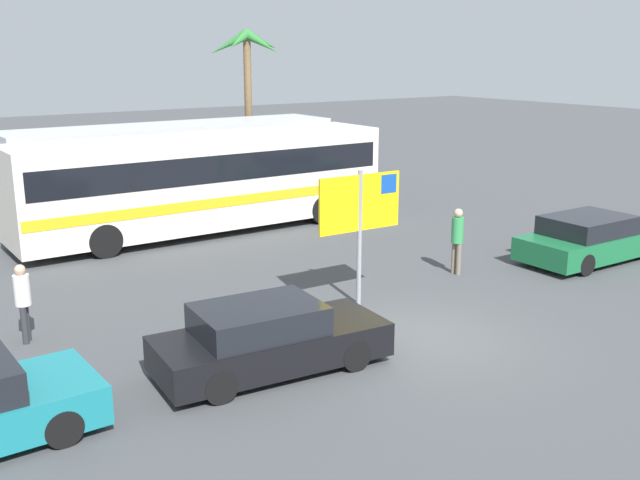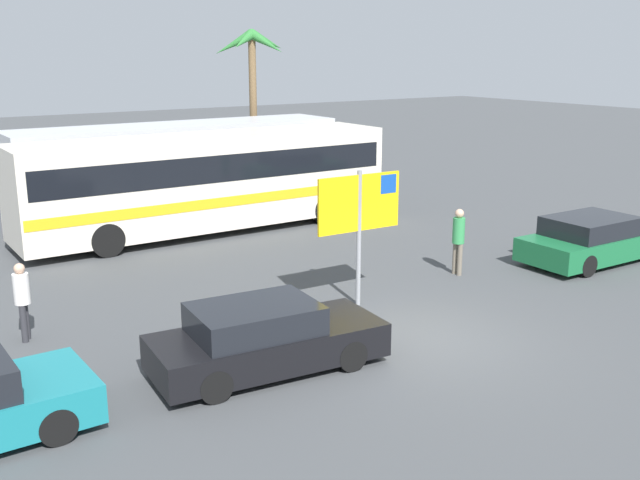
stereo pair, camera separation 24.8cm
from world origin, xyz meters
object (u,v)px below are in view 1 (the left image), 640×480
(ferry_sign, at_px, (361,208))
(bus_rear_coach, at_px, (176,162))
(pedestrian_near_sign, at_px, (457,235))
(car_green, at_px, (591,239))
(car_black, at_px, (268,339))
(bus_front_coach, at_px, (205,178))
(pedestrian_by_bus, at_px, (23,297))

(ferry_sign, bearing_deg, bus_rear_coach, 87.66)
(ferry_sign, xyz_separation_m, pedestrian_near_sign, (3.60, 0.47, -1.26))
(car_green, distance_m, car_black, 11.44)
(bus_front_coach, bearing_deg, bus_rear_coach, 79.45)
(bus_front_coach, distance_m, ferry_sign, 8.63)
(bus_rear_coach, relative_size, pedestrian_by_bus, 7.41)
(ferry_sign, height_order, car_black, ferry_sign)
(car_black, bearing_deg, ferry_sign, 33.45)
(bus_front_coach, xyz_separation_m, ferry_sign, (-0.22, -8.61, 0.54))
(pedestrian_near_sign, bearing_deg, bus_front_coach, -67.98)
(car_green, bearing_deg, ferry_sign, 175.17)
(ferry_sign, height_order, pedestrian_near_sign, ferry_sign)
(car_black, bearing_deg, pedestrian_near_sign, 23.81)
(bus_rear_coach, bearing_deg, pedestrian_near_sign, -77.69)
(pedestrian_by_bus, bearing_deg, car_green, -163.94)
(pedestrian_near_sign, bearing_deg, pedestrian_by_bus, -8.92)
(bus_front_coach, distance_m, car_black, 11.35)
(bus_rear_coach, height_order, pedestrian_by_bus, bus_rear_coach)
(pedestrian_by_bus, distance_m, pedestrian_near_sign, 10.79)
(ferry_sign, height_order, car_green, ferry_sign)
(bus_rear_coach, bearing_deg, car_green, -63.25)
(car_green, height_order, pedestrian_near_sign, pedestrian_near_sign)
(car_green, bearing_deg, pedestrian_near_sign, 164.07)
(ferry_sign, bearing_deg, bus_front_coach, 90.54)
(bus_rear_coach, relative_size, car_black, 2.74)
(bus_front_coach, bearing_deg, car_green, -51.49)
(bus_rear_coach, height_order, ferry_sign, ferry_sign)
(ferry_sign, xyz_separation_m, pedestrian_by_bus, (-7.08, 2.05, -1.35))
(pedestrian_near_sign, bearing_deg, bus_rear_coach, -78.20)
(bus_front_coach, distance_m, bus_rear_coach, 4.02)
(ferry_sign, relative_size, pedestrian_near_sign, 1.79)
(bus_front_coach, relative_size, ferry_sign, 3.85)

